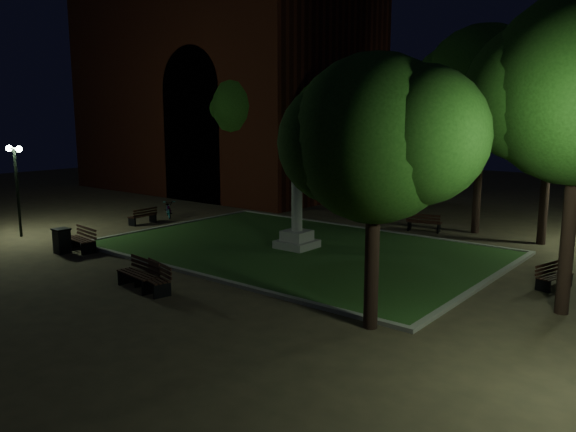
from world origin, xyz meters
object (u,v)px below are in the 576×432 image
Objects in this scene: bench_near_right at (140,275)px; bicycle at (169,209)px; bench_left_side at (143,217)px; bench_right_side at (553,276)px; bench_near_left at (154,278)px; trash_bin at (62,241)px; monument at (297,226)px; bench_west_near at (82,240)px; bench_far_side at (424,223)px.

bicycle reaches higher than bench_near_right.
bench_near_right is at bearing -99.36° from bicycle.
bench_left_side is 18.64m from bench_right_side.
trash_bin is at bearing -173.37° from bench_near_left.
bicycle is (-9.72, 1.45, -0.49)m from monument.
bicycle reaches higher than bench_right_side.
monument reaches higher than bench_right_side.
bench_near_left is 0.98× the size of bench_near_right.
bench_west_near is 0.74m from trash_bin.
bench_far_side is (11.64, 7.03, 0.02)m from bench_left_side.
bench_far_side is (8.94, 12.00, -0.04)m from bench_west_near.
bench_near_left is at bearing -97.27° from bicycle.
bench_near_left is 13.73m from bench_far_side.
bench_right_side is (15.88, 6.53, -0.08)m from bench_west_near.
bicycle reaches higher than bench_far_side.
trash_bin reaches higher than bench_left_side.
bicycle is (-19.06, 0.44, 0.10)m from bench_right_side.
bench_west_near is (-6.54, -5.52, -0.51)m from monument.
bicycle reaches higher than bench_left_side.
bench_west_near is 1.81× the size of trash_bin.
bench_west_near is (-6.50, 1.51, 0.03)m from bench_near_left.
bench_near_left is (-0.04, -7.03, -0.54)m from monument.
bench_west_near is 17.17m from bench_right_side.
trash_bin is (-6.14, 0.89, 0.07)m from bench_near_right.
bench_near_right is 0.97× the size of bicycle.
monument reaches higher than bicycle.
bench_near_right is (-0.65, -7.10, -0.53)m from monument.
bench_left_side is at bearing -132.32° from bicycle.
bench_near_left is 6.80m from trash_bin.
monument is at bearing 112.05° from bench_right_side.
bench_far_side is at bearing -33.52° from bicycle.
trash_bin is at bearing 41.72° from bench_far_side.
bench_west_near is at bearing 40.94° from bench_far_side.
bicycle is at bearing -168.71° from bench_left_side.
bench_west_near is at bearing -139.85° from monument.
bench_right_side is 0.90× the size of bench_far_side.
bench_near_right is 0.97× the size of bench_west_near.
bench_west_near is at bearing 128.23° from bench_right_side.
bench_left_side is 2.05m from bicycle.
bench_left_side is at bearing -176.63° from monument.
bench_right_side is 8.84m from bench_far_side.
trash_bin is (-16.13, -7.22, 0.13)m from bench_right_side.
bench_near_right is at bearing 50.18° from bench_left_side.
bench_near_right reaches higher than bench_right_side.
bench_far_side reaches higher than bench_left_side.
trash_bin reaches higher than bicycle.
bench_far_side is 15.67m from trash_bin.
bench_west_near is 1.08× the size of bench_far_side.
bicycle is (-9.08, 8.55, 0.03)m from bench_near_right.
bench_right_side is 1.51× the size of trash_bin.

